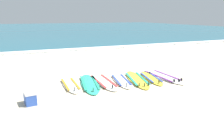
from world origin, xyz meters
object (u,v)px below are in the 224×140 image
Objects in this scene: surfboard_2 at (103,82)px; surfboard_6 at (162,76)px; surfboard_1 at (89,83)px; surfboard_4 at (137,79)px; surfboard_0 at (70,85)px; surfboard_3 at (121,80)px; cooler_box at (30,98)px; surfboard_5 at (151,78)px.

surfboard_6 is (2.57, -0.24, 0.00)m from surfboard_2.
surfboard_4 is (1.91, -0.20, 0.00)m from surfboard_1.
surfboard_0 is 3.86m from surfboard_6.
surfboard_0 is 0.72m from surfboard_1.
surfboard_3 is at bearing 176.04° from surfboard_6.
surfboard_6 is at bearing -5.33° from surfboard_2.
surfboard_6 is (1.22, -0.02, 0.00)m from surfboard_4.
surfboard_2 is at bearing 174.67° from surfboard_6.
surfboard_0 is at bearing 175.94° from surfboard_2.
surfboard_0 is 1.27m from surfboard_2.
surfboard_4 is at bearing 179.05° from surfboard_6.
surfboard_2 and surfboard_4 have the same top height.
surfboard_2 is 1.37m from surfboard_4.
surfboard_1 is at bearing -8.48° from surfboard_0.
surfboard_0 is 0.94× the size of surfboard_3.
cooler_box is at bearing -166.58° from surfboard_4.
cooler_box is at bearing -138.39° from surfboard_0.
surfboard_4 is 0.63m from surfboard_5.
surfboard_0 is 4.19× the size of cooler_box.
surfboard_0 is at bearing 174.19° from surfboard_3.
surfboard_6 is 5.37m from cooler_box.
surfboard_0 is at bearing 173.26° from surfboard_4.
cooler_box is (-4.07, -0.97, 0.16)m from surfboard_4.
cooler_box reaches higher than surfboard_4.
surfboard_4 is 5.39× the size of cooler_box.
surfboard_2 is 1.11× the size of surfboard_3.
surfboard_0 and surfboard_6 have the same top height.
surfboard_3 is at bearing 17.52° from cooler_box.
surfboard_5 is 0.84× the size of surfboard_6.
surfboard_1 is 1.27m from surfboard_3.
surfboard_5 is (0.63, -0.05, -0.00)m from surfboard_4.
surfboard_1 and surfboard_4 have the same top height.
surfboard_1 is at bearing 173.91° from surfboard_4.
surfboard_1 and surfboard_6 have the same top height.
surfboard_1 is (0.71, -0.11, -0.00)m from surfboard_0.
surfboard_0 is 1.93m from cooler_box.
surfboard_5 is (2.54, -0.26, 0.00)m from surfboard_1.
surfboard_5 is (1.98, -0.27, 0.00)m from surfboard_2.
surfboard_2 is 1.13× the size of surfboard_5.
surfboard_0 is 0.84× the size of surfboard_2.
surfboard_5 is at bearing -176.97° from surfboard_6.
surfboard_3 and surfboard_4 have the same top height.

